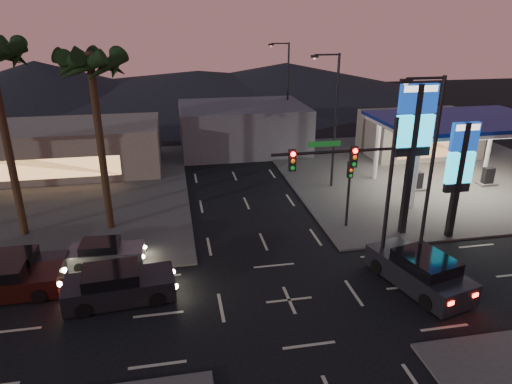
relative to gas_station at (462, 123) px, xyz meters
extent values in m
plane|color=black|center=(-16.00, -12.00, -5.08)|extent=(140.00, 140.00, 0.00)
cube|color=#47443F|center=(0.00, 4.00, -5.02)|extent=(24.00, 24.00, 0.12)
cube|color=#47443F|center=(-32.00, 4.00, -5.02)|extent=(24.00, 24.00, 0.12)
cylinder|color=silver|center=(-5.00, -3.00, -2.58)|extent=(0.36, 0.36, 5.00)
cylinder|color=silver|center=(-5.00, 3.00, -2.58)|extent=(0.36, 0.36, 5.00)
cylinder|color=silver|center=(5.00, 3.00, -2.58)|extent=(0.36, 0.36, 5.00)
cube|color=silver|center=(0.00, 0.00, 0.12)|extent=(12.00, 8.00, 0.50)
cube|color=white|center=(0.00, 0.00, -0.18)|extent=(11.60, 7.60, 0.06)
cube|color=navy|center=(0.00, 0.00, 0.27)|extent=(12.20, 8.20, 0.25)
cube|color=black|center=(-3.00, 0.00, -4.28)|extent=(0.80, 0.50, 1.40)
cube|color=black|center=(3.00, 0.00, -4.28)|extent=(0.80, 0.50, 1.40)
cube|color=#726B5B|center=(2.00, 9.00, -3.08)|extent=(10.00, 6.00, 4.00)
cube|color=black|center=(-7.50, -6.50, -0.58)|extent=(0.35, 0.35, 9.00)
cube|color=navy|center=(-7.50, -6.50, 3.12)|extent=(2.20, 0.30, 1.60)
cube|color=white|center=(-7.50, -6.50, 3.67)|extent=(1.98, 0.32, 0.35)
cube|color=#17B8DB|center=(-7.50, -6.50, 1.32)|extent=(2.20, 0.30, 1.80)
cube|color=black|center=(-7.50, -6.50, 0.12)|extent=(2.09, 0.28, 0.50)
cube|color=black|center=(-5.00, -7.50, -1.58)|extent=(0.35, 0.35, 7.00)
cube|color=navy|center=(-5.00, -7.50, 1.12)|extent=(1.60, 0.30, 1.60)
cube|color=white|center=(-5.00, -7.50, 1.67)|extent=(1.44, 0.32, 0.35)
cube|color=#17B8DB|center=(-5.00, -7.50, -0.68)|extent=(1.60, 0.30, 1.80)
cube|color=black|center=(-5.00, -7.50, -1.88)|extent=(1.52, 0.28, 0.50)
cylinder|color=black|center=(-10.50, -10.00, -1.08)|extent=(0.20, 0.20, 8.00)
cylinder|color=black|center=(-13.50, -10.00, 1.42)|extent=(6.00, 0.14, 0.14)
cube|color=#0C3F14|center=(-14.00, -10.00, 1.82)|extent=(1.60, 0.05, 0.25)
cube|color=black|center=(-12.50, -10.00, 1.12)|extent=(0.32, 0.25, 1.00)
sphere|color=#FF0C07|center=(-12.50, -10.15, 1.45)|extent=(0.22, 0.22, 0.22)
sphere|color=orange|center=(-12.50, -10.15, 1.12)|extent=(0.20, 0.20, 0.20)
sphere|color=#0CB226|center=(-12.50, -10.15, 0.79)|extent=(0.20, 0.20, 0.20)
cube|color=black|center=(-15.50, -10.00, 1.12)|extent=(0.32, 0.25, 1.00)
sphere|color=#FF0C07|center=(-15.50, -10.15, 1.45)|extent=(0.22, 0.22, 0.22)
sphere|color=orange|center=(-15.50, -10.15, 1.12)|extent=(0.20, 0.20, 0.20)
sphere|color=#0CB226|center=(-15.50, -10.15, 0.79)|extent=(0.20, 0.20, 0.20)
cylinder|color=black|center=(-10.50, -5.00, -3.08)|extent=(0.16, 0.16, 4.00)
cube|color=black|center=(-10.50, -5.00, -1.28)|extent=(0.32, 0.25, 1.00)
sphere|color=#FF0C07|center=(-10.50, -5.15, -0.95)|extent=(0.22, 0.22, 0.22)
sphere|color=orange|center=(-10.50, -5.15, -1.28)|extent=(0.20, 0.20, 0.20)
sphere|color=#0CB226|center=(-10.50, -5.15, -1.61)|extent=(0.20, 0.20, 0.20)
cylinder|color=black|center=(-9.00, -11.00, -0.08)|extent=(0.18, 0.18, 10.00)
cylinder|color=black|center=(-9.90, -11.00, 4.82)|extent=(1.80, 0.12, 0.12)
cube|color=black|center=(-10.80, -11.00, 4.72)|extent=(0.50, 0.25, 0.18)
sphere|color=#FFCC8C|center=(-10.80, -11.00, 4.60)|extent=(0.20, 0.20, 0.20)
cylinder|color=black|center=(-9.00, 2.00, -0.08)|extent=(0.18, 0.18, 10.00)
cylinder|color=black|center=(-9.90, 2.00, 4.82)|extent=(1.80, 0.12, 0.12)
cube|color=black|center=(-10.80, 2.00, 4.72)|extent=(0.50, 0.25, 0.18)
sphere|color=#FFCC8C|center=(-10.80, 2.00, 4.60)|extent=(0.20, 0.20, 0.20)
cylinder|color=black|center=(-9.00, 16.00, -0.08)|extent=(0.18, 0.18, 10.00)
cylinder|color=black|center=(-9.90, 16.00, 4.82)|extent=(1.80, 0.12, 0.12)
cube|color=black|center=(-10.80, 16.00, 4.72)|extent=(0.50, 0.25, 0.18)
sphere|color=#FFCC8C|center=(-10.80, 16.00, 4.60)|extent=(0.20, 0.20, 0.20)
cylinder|color=black|center=(-25.00, -2.50, 0.02)|extent=(0.44, 0.44, 10.20)
sphere|color=black|center=(-25.00, -2.50, 5.12)|extent=(0.90, 0.90, 0.90)
cone|color=black|center=(-23.70, -2.50, 4.82)|extent=(0.90, 2.74, 1.91)
cone|color=black|center=(-24.08, -1.58, 4.82)|extent=(2.57, 2.57, 1.91)
cone|color=black|center=(-25.00, -1.20, 4.82)|extent=(2.74, 0.90, 1.91)
cone|color=black|center=(-25.92, -1.58, 4.82)|extent=(2.57, 2.57, 1.91)
cone|color=black|center=(-26.30, -2.50, 4.82)|extent=(0.90, 2.74, 1.91)
cone|color=black|center=(-25.92, -3.42, 4.82)|extent=(2.57, 2.57, 1.91)
cone|color=black|center=(-25.00, -3.80, 4.82)|extent=(2.74, 0.90, 1.91)
cone|color=black|center=(-24.08, -3.42, 4.82)|extent=(2.57, 2.57, 1.91)
cylinder|color=black|center=(-30.00, -2.50, 0.32)|extent=(0.44, 0.44, 10.80)
cone|color=black|center=(-28.70, -2.50, 5.42)|extent=(0.90, 2.74, 1.91)
cone|color=black|center=(-29.08, -1.58, 5.42)|extent=(2.57, 2.57, 1.91)
cone|color=black|center=(-29.08, -3.42, 5.42)|extent=(2.57, 2.57, 1.91)
cube|color=#726B5B|center=(-30.00, 10.00, -3.08)|extent=(16.00, 8.00, 4.00)
cube|color=#4C4C51|center=(-14.00, 14.00, -2.88)|extent=(12.00, 9.00, 4.40)
cone|color=black|center=(-41.00, 48.00, -2.08)|extent=(40.00, 40.00, 6.00)
cone|color=black|center=(-1.00, 48.00, -2.58)|extent=(50.00, 50.00, 5.00)
cone|color=black|center=(-16.00, 48.00, -3.08)|extent=(60.00, 60.00, 4.00)
cube|color=black|center=(-23.71, -10.48, -4.46)|extent=(5.11, 2.47, 1.01)
cube|color=black|center=(-24.05, -10.51, -3.79)|extent=(2.62, 2.11, 0.73)
cylinder|color=black|center=(-22.21, -9.40, -4.72)|extent=(0.74, 0.33, 0.72)
cylinder|color=black|center=(-22.06, -11.31, -4.72)|extent=(0.74, 0.33, 0.72)
cylinder|color=black|center=(-25.36, -9.65, -4.72)|extent=(0.74, 0.33, 0.72)
cylinder|color=black|center=(-25.21, -11.56, -4.72)|extent=(0.74, 0.33, 0.72)
sphere|color=#FFF2BF|center=(-21.29, -9.61, -4.38)|extent=(0.25, 0.25, 0.25)
sphere|color=#FFF2BF|center=(-21.18, -10.95, -4.38)|extent=(0.25, 0.25, 0.25)
cube|color=#FF140A|center=(-26.24, -10.00, -4.29)|extent=(0.11, 0.29, 0.16)
cube|color=#FF140A|center=(-26.13, -11.35, -4.29)|extent=(0.11, 0.29, 0.16)
cube|color=black|center=(-28.95, -9.12, -4.48)|extent=(4.84, 2.13, 0.98)
cylinder|color=black|center=(-27.45, -8.16, -4.73)|extent=(0.70, 0.28, 0.70)
cylinder|color=black|center=(-27.41, -10.01, -4.73)|extent=(0.70, 0.28, 0.70)
sphere|color=#FFF2BF|center=(-26.57, -8.41, -4.41)|extent=(0.24, 0.24, 0.24)
sphere|color=#FFF2BF|center=(-26.54, -9.71, -4.41)|extent=(0.24, 0.24, 0.24)
cube|color=#58585B|center=(-24.74, -6.90, -4.59)|extent=(3.98, 1.83, 0.80)
cube|color=black|center=(-25.00, -6.88, -4.06)|extent=(2.02, 1.60, 0.58)
cylinder|color=black|center=(-23.46, -6.20, -4.80)|extent=(0.58, 0.24, 0.57)
cylinder|color=black|center=(-23.53, -7.71, -4.80)|extent=(0.58, 0.24, 0.57)
cylinder|color=black|center=(-25.94, -6.08, -4.80)|extent=(0.58, 0.24, 0.57)
cylinder|color=black|center=(-26.02, -7.59, -4.80)|extent=(0.58, 0.24, 0.57)
sphere|color=#FFF2BF|center=(-22.76, -6.46, -4.53)|extent=(0.20, 0.20, 0.20)
sphere|color=#FFF2BF|center=(-22.81, -7.52, -4.53)|extent=(0.20, 0.20, 0.20)
cube|color=#FF140A|center=(-26.66, -6.27, -4.46)|extent=(0.08, 0.23, 0.12)
cube|color=#FF140A|center=(-26.72, -7.33, -4.46)|extent=(0.08, 0.23, 0.12)
cube|color=black|center=(-28.79, -7.74, -4.53)|extent=(4.43, 1.91, 0.90)
cube|color=black|center=(-29.09, -7.73, -3.93)|extent=(2.23, 1.73, 0.65)
cylinder|color=black|center=(-27.38, -6.91, -4.76)|extent=(0.64, 0.25, 0.64)
cylinder|color=black|center=(-27.40, -8.61, -4.76)|extent=(0.64, 0.25, 0.64)
sphere|color=#FFF2BF|center=(-26.58, -7.17, -4.46)|extent=(0.22, 0.22, 0.22)
sphere|color=#FFF2BF|center=(-26.60, -8.37, -4.46)|extent=(0.22, 0.22, 0.22)
cube|color=black|center=(-9.50, -11.94, -4.41)|extent=(3.53, 5.77, 1.10)
cube|color=black|center=(-9.41, -12.30, -3.67)|extent=(2.68, 3.12, 0.79)
cylinder|color=black|center=(-10.93, -10.54, -4.69)|extent=(0.48, 0.83, 0.78)
cylinder|color=black|center=(-8.92, -10.03, -4.69)|extent=(0.48, 0.83, 0.78)
cylinder|color=black|center=(-10.08, -13.86, -4.69)|extent=(0.48, 0.83, 0.78)
cylinder|color=black|center=(-8.07, -13.34, -4.69)|extent=(0.48, 0.83, 0.78)
cube|color=#FF140A|center=(-9.54, -14.73, -4.23)|extent=(0.32, 0.17, 0.17)
cube|color=#FF140A|center=(-8.12, -14.37, -4.23)|extent=(0.32, 0.17, 0.17)
camera|label=1|loc=(-20.87, -29.46, 7.34)|focal=32.00mm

